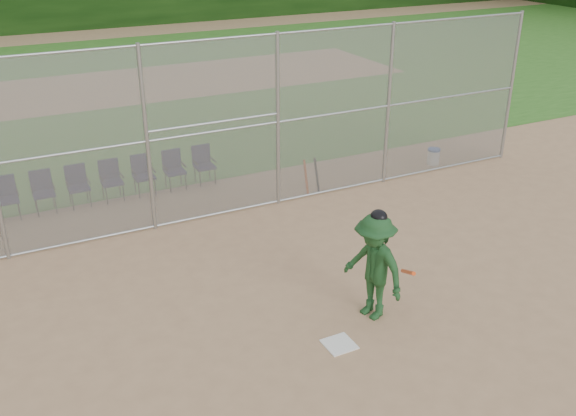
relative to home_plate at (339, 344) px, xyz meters
name	(u,v)px	position (x,y,z in m)	size (l,w,h in m)	color
ground	(354,323)	(0.55, 0.41, -0.01)	(100.00, 100.00, 0.00)	tan
grass_strip	(113,87)	(0.55, 18.41, 0.00)	(100.00, 100.00, 0.00)	#306C20
dirt_patch_far	(113,87)	(0.55, 18.41, 0.00)	(24.00, 24.00, 0.00)	tan
backstop_fence	(237,125)	(0.55, 5.41, 2.06)	(16.09, 0.09, 4.00)	gray
home_plate	(339,344)	(0.00, 0.00, 0.00)	(0.47, 0.47, 0.02)	white
batter_at_plate	(374,266)	(0.92, 0.48, 0.94)	(1.08, 1.45, 1.97)	#1D4A23
water_cooler	(433,156)	(6.49, 5.86, 0.21)	(0.35, 0.35, 0.44)	white
spare_bats	(311,176)	(2.58, 5.67, 0.41)	(0.36, 0.31, 0.84)	#D84C14
chair_1	(7,199)	(-4.24, 7.36, 0.47)	(0.54, 0.52, 0.96)	black
chair_2	(44,193)	(-3.46, 7.36, 0.47)	(0.54, 0.52, 0.96)	black
chair_3	(79,187)	(-2.68, 7.36, 0.47)	(0.54, 0.52, 0.96)	black
chair_4	(112,181)	(-1.91, 7.36, 0.47)	(0.54, 0.52, 0.96)	black
chair_5	(144,176)	(-1.13, 7.36, 0.47)	(0.54, 0.52, 0.96)	black
chair_6	(175,171)	(-0.36, 7.36, 0.47)	(0.54, 0.52, 0.96)	black
chair_7	(204,165)	(0.42, 7.36, 0.47)	(0.54, 0.52, 0.96)	black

